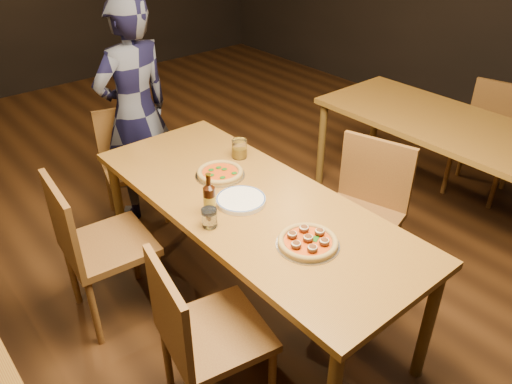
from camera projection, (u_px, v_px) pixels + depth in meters
ground at (251, 303)px, 3.03m from camera, size 9.00×9.00×0.00m
table_main at (250, 211)px, 2.67m from camera, size 0.80×2.00×0.75m
table_right at (457, 135)px, 3.46m from camera, size 0.80×2.00×0.75m
chair_main_nw at (216, 332)px, 2.22m from camera, size 0.51×0.51×0.93m
chair_main_sw at (109, 244)px, 2.74m from camera, size 0.49×0.49×0.96m
chair_main_e at (358, 219)px, 2.95m from camera, size 0.55×0.55×0.96m
chair_end at (133, 167)px, 3.59m from camera, size 0.49×0.49×0.85m
chair_nbr_right at (485, 141)px, 3.89m from camera, size 0.51×0.51×0.91m
pizza_meatball at (308, 241)px, 2.29m from camera, size 0.30×0.30×0.05m
pizza_margherita at (220, 173)px, 2.83m from camera, size 0.28×0.28×0.04m
plate_stack at (241, 200)px, 2.60m from camera, size 0.26×0.26×0.02m
beer_bottle at (210, 200)px, 2.48m from camera, size 0.06×0.06×0.22m
water_glass at (209, 218)px, 2.40m from camera, size 0.08×0.08×0.10m
amber_glass at (239, 149)px, 3.00m from camera, size 0.09×0.09×0.11m
diner at (135, 113)px, 3.48m from camera, size 0.63×0.46×1.61m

